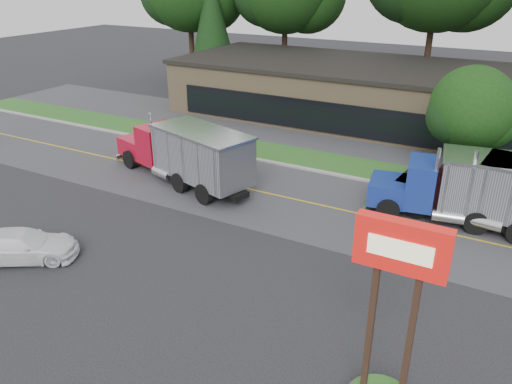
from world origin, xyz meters
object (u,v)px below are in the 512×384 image
bilo_sign (386,356)px  rally_car (22,245)px  dump_truck_red (187,152)px  dump_truck_blue (466,187)px

bilo_sign → rally_car: size_ratio=1.33×
dump_truck_red → rally_car: dump_truck_red is taller
bilo_sign → dump_truck_blue: size_ratio=0.74×
dump_truck_red → rally_car: bearing=99.7°
bilo_sign → rally_car: (-15.31, 0.72, -1.37)m
bilo_sign → dump_truck_red: (-14.06, 10.70, -0.21)m
dump_truck_red → dump_truck_blue: (14.28, 2.43, -0.01)m
dump_truck_blue → bilo_sign: bearing=80.0°
rally_car → bilo_sign: bearing=-125.7°
bilo_sign → dump_truck_red: bilo_sign is taller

